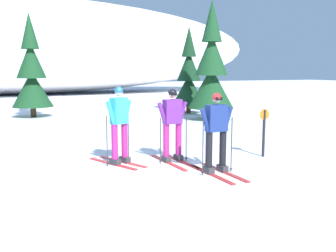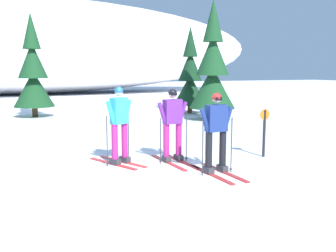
{
  "view_description": "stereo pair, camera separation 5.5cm",
  "coord_description": "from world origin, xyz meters",
  "px_view_note": "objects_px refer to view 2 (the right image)",
  "views": [
    {
      "loc": [
        -2.85,
        -7.66,
        2.25
      ],
      "look_at": [
        0.5,
        0.46,
        0.95
      ],
      "focal_mm": 40.92,
      "sensor_mm": 36.0,
      "label": 1
    },
    {
      "loc": [
        -2.8,
        -7.68,
        2.25
      ],
      "look_at": [
        0.5,
        0.46,
        0.95
      ],
      "focal_mm": 40.92,
      "sensor_mm": 36.0,
      "label": 2
    }
  ],
  "objects_px": {
    "skier_navy_jacket": "(216,131)",
    "pine_tree_center_right": "(213,70)",
    "pine_tree_center": "(33,74)",
    "pine_tree_far_right": "(190,77)",
    "skier_cyan_jacket": "(119,124)",
    "skier_purple_jacket": "(173,124)",
    "trail_marker_post": "(264,130)"
  },
  "relations": [
    {
      "from": "pine_tree_center",
      "to": "pine_tree_far_right",
      "type": "height_order",
      "value": "pine_tree_center"
    },
    {
      "from": "pine_tree_center",
      "to": "pine_tree_center_right",
      "type": "relative_size",
      "value": 0.93
    },
    {
      "from": "skier_navy_jacket",
      "to": "trail_marker_post",
      "type": "xyz_separation_m",
      "value": [
        1.93,
        0.93,
        -0.22
      ]
    },
    {
      "from": "pine_tree_center",
      "to": "pine_tree_center_right",
      "type": "height_order",
      "value": "pine_tree_center_right"
    },
    {
      "from": "skier_cyan_jacket",
      "to": "skier_navy_jacket",
      "type": "xyz_separation_m",
      "value": [
        1.73,
        -1.59,
        -0.04
      ]
    },
    {
      "from": "skier_purple_jacket",
      "to": "pine_tree_far_right",
      "type": "relative_size",
      "value": 0.4
    },
    {
      "from": "pine_tree_center_right",
      "to": "pine_tree_far_right",
      "type": "distance_m",
      "value": 2.9
    },
    {
      "from": "pine_tree_center_right",
      "to": "trail_marker_post",
      "type": "distance_m",
      "value": 7.6
    },
    {
      "from": "pine_tree_center",
      "to": "trail_marker_post",
      "type": "relative_size",
      "value": 3.93
    },
    {
      "from": "skier_purple_jacket",
      "to": "pine_tree_far_right",
      "type": "bearing_deg",
      "value": 62.48
    },
    {
      "from": "skier_cyan_jacket",
      "to": "skier_purple_jacket",
      "type": "relative_size",
      "value": 1.03
    },
    {
      "from": "pine_tree_center",
      "to": "pine_tree_far_right",
      "type": "bearing_deg",
      "value": -9.4
    },
    {
      "from": "skier_cyan_jacket",
      "to": "pine_tree_far_right",
      "type": "relative_size",
      "value": 0.42
    },
    {
      "from": "skier_purple_jacket",
      "to": "skier_cyan_jacket",
      "type": "bearing_deg",
      "value": 168.33
    },
    {
      "from": "skier_cyan_jacket",
      "to": "trail_marker_post",
      "type": "relative_size",
      "value": 1.49
    },
    {
      "from": "skier_cyan_jacket",
      "to": "trail_marker_post",
      "type": "distance_m",
      "value": 3.74
    },
    {
      "from": "pine_tree_center",
      "to": "pine_tree_far_right",
      "type": "distance_m",
      "value": 7.72
    },
    {
      "from": "skier_navy_jacket",
      "to": "pine_tree_far_right",
      "type": "bearing_deg",
      "value": 67.48
    },
    {
      "from": "skier_cyan_jacket",
      "to": "skier_navy_jacket",
      "type": "height_order",
      "value": "skier_cyan_jacket"
    },
    {
      "from": "skier_navy_jacket",
      "to": "pine_tree_center_right",
      "type": "distance_m",
      "value": 9.17
    },
    {
      "from": "trail_marker_post",
      "to": "skier_cyan_jacket",
      "type": "bearing_deg",
      "value": 169.89
    },
    {
      "from": "pine_tree_center_right",
      "to": "pine_tree_far_right",
      "type": "bearing_deg",
      "value": 84.87
    },
    {
      "from": "skier_navy_jacket",
      "to": "trail_marker_post",
      "type": "height_order",
      "value": "skier_navy_jacket"
    },
    {
      "from": "trail_marker_post",
      "to": "pine_tree_center_right",
      "type": "bearing_deg",
      "value": 71.86
    },
    {
      "from": "skier_purple_jacket",
      "to": "trail_marker_post",
      "type": "bearing_deg",
      "value": -9.28
    },
    {
      "from": "skier_cyan_jacket",
      "to": "pine_tree_center_right",
      "type": "bearing_deg",
      "value": 47.03
    },
    {
      "from": "skier_navy_jacket",
      "to": "pine_tree_center",
      "type": "distance_m",
      "value": 12.59
    },
    {
      "from": "pine_tree_center_right",
      "to": "skier_purple_jacket",
      "type": "bearing_deg",
      "value": -125.22
    },
    {
      "from": "pine_tree_far_right",
      "to": "skier_purple_jacket",
      "type": "bearing_deg",
      "value": -117.52
    },
    {
      "from": "pine_tree_center_right",
      "to": "skier_cyan_jacket",
      "type": "bearing_deg",
      "value": -132.97
    },
    {
      "from": "skier_cyan_jacket",
      "to": "pine_tree_center_right",
      "type": "xyz_separation_m",
      "value": [
        5.99,
        6.43,
        1.24
      ]
    },
    {
      "from": "skier_navy_jacket",
      "to": "pine_tree_center_right",
      "type": "height_order",
      "value": "pine_tree_center_right"
    }
  ]
}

